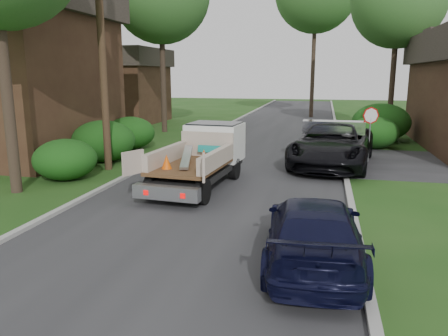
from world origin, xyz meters
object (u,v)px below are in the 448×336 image
Objects in this scene: tree_right_far at (399,1)px; flatbed_truck at (206,152)px; stop_sign at (370,123)px; house_left_far at (116,85)px; utility_pole at (102,41)px; navy_suv at (314,231)px; black_pickup at (333,144)px.

tree_right_far is 2.03× the size of flatbed_truck.
stop_sign is 22.81m from house_left_far.
utility_pole reaches higher than stop_sign.
navy_suv is (-2.12, -11.50, -1.08)m from stop_sign.
stop_sign is 11.74m from navy_suv.
black_pickup is (9.08, 2.87, -4.25)m from utility_pole.
black_pickup is 10.37m from navy_suv.
stop_sign reaches higher than black_pickup.
house_left_far is 22.29m from black_pickup.
house_left_far reaches higher than black_pickup.
stop_sign is 11.91m from utility_pole.
tree_right_far is at bearing -5.44° from house_left_far.
utility_pole is at bearing -130.84° from tree_right_far.
tree_right_far is at bearing 49.16° from utility_pole.
tree_right_far is 19.74m from flatbed_truck.
flatbed_truck is (12.57, -18.27, -1.92)m from house_left_far.
stop_sign is 13.08m from tree_right_far.
stop_sign is 0.33× the size of house_left_far.
black_pickup is at bearing -39.60° from house_left_far.
flatbed_truck is (-8.43, -16.27, -7.34)m from tree_right_far.
utility_pole reaches higher than black_pickup.
tree_right_far reaches higher than black_pickup.
utility_pole is 18.93m from house_left_far.
flatbed_truck reaches higher than navy_suv.
tree_right_far reaches higher than stop_sign.
black_pickup is (-1.60, -1.15, -0.85)m from stop_sign.
flatbed_truck is 1.19× the size of navy_suv.
tree_right_far is at bearing -104.05° from navy_suv.
black_pickup is (-3.90, -12.15, -7.55)m from tree_right_far.
house_left_far reaches higher than navy_suv.
house_left_far is 29.68m from navy_suv.
stop_sign is 0.37× the size of black_pickup.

